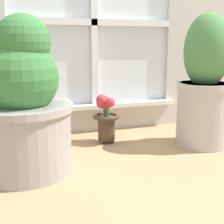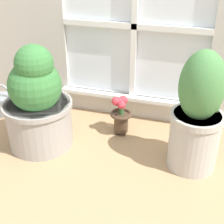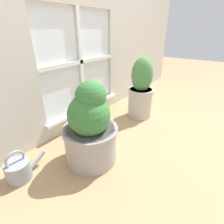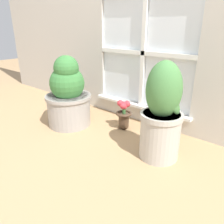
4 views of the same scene
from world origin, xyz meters
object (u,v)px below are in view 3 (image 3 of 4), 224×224
potted_plant_left (90,129)px  flower_vase (101,114)px  potted_plant_right (141,90)px  watering_can (19,170)px

potted_plant_left → flower_vase: 0.51m
potted_plant_left → potted_plant_right: (0.88, 0.05, 0.03)m
potted_plant_left → watering_can: size_ratio=2.18×
potted_plant_left → watering_can: 0.54m
flower_vase → watering_can: bearing=179.2°
flower_vase → potted_plant_right: bearing=-23.4°
potted_plant_left → flower_vase: size_ratio=2.40×
potted_plant_right → watering_can: (-1.31, 0.21, -0.23)m
watering_can → potted_plant_left: bearing=-31.7°
flower_vase → watering_can: (-0.85, 0.01, -0.07)m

